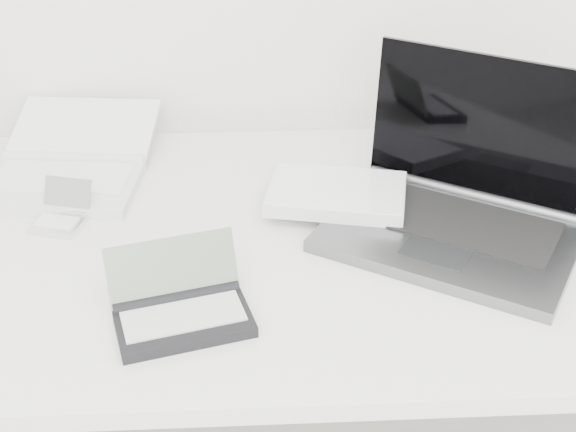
{
  "coord_description": "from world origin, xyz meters",
  "views": [
    {
      "loc": [
        -0.09,
        0.42,
        1.46
      ],
      "look_at": [
        -0.03,
        1.51,
        0.79
      ],
      "focal_mm": 50.0,
      "sensor_mm": 36.0,
      "label": 1
    }
  ],
  "objects_px": {
    "palmtop_charcoal": "(181,309)",
    "laptop_large": "(434,203)",
    "netbook_open_white": "(68,168)",
    "desk": "(304,256)"
  },
  "relations": [
    {
      "from": "netbook_open_white",
      "to": "palmtop_charcoal",
      "type": "height_order",
      "value": "palmtop_charcoal"
    },
    {
      "from": "desk",
      "to": "palmtop_charcoal",
      "type": "relative_size",
      "value": 7.29
    },
    {
      "from": "palmtop_charcoal",
      "to": "laptop_large",
      "type": "bearing_deg",
      "value": 14.77
    },
    {
      "from": "netbook_open_white",
      "to": "palmtop_charcoal",
      "type": "bearing_deg",
      "value": -54.81
    },
    {
      "from": "netbook_open_white",
      "to": "laptop_large",
      "type": "bearing_deg",
      "value": -10.71
    },
    {
      "from": "netbook_open_white",
      "to": "palmtop_charcoal",
      "type": "xyz_separation_m",
      "value": [
        0.24,
        -0.44,
        0.0
      ]
    },
    {
      "from": "laptop_large",
      "to": "netbook_open_white",
      "type": "bearing_deg",
      "value": -166.0
    },
    {
      "from": "desk",
      "to": "netbook_open_white",
      "type": "xyz_separation_m",
      "value": [
        -0.43,
        0.22,
        0.07
      ]
    },
    {
      "from": "desk",
      "to": "palmtop_charcoal",
      "type": "bearing_deg",
      "value": -131.1
    },
    {
      "from": "palmtop_charcoal",
      "to": "desk",
      "type": "bearing_deg",
      "value": 33.79
    }
  ]
}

